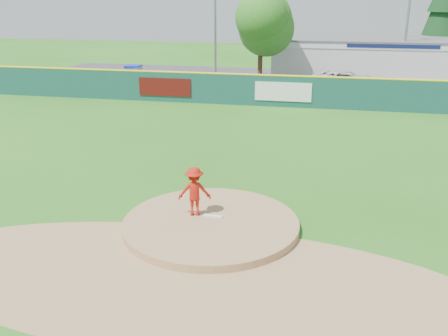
% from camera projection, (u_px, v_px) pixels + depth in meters
% --- Properties ---
extents(ground, '(120.00, 120.00, 0.00)m').
position_uv_depth(ground, '(211.00, 228.00, 15.62)').
color(ground, '#286B19').
rests_on(ground, ground).
extents(pitchers_mound, '(5.50, 5.50, 0.50)m').
position_uv_depth(pitchers_mound, '(211.00, 228.00, 15.62)').
color(pitchers_mound, '#9E774C').
rests_on(pitchers_mound, ground).
extents(pitching_rubber, '(0.60, 0.15, 0.04)m').
position_uv_depth(pitching_rubber, '(213.00, 216.00, 15.81)').
color(pitching_rubber, white).
rests_on(pitching_rubber, pitchers_mound).
extents(infield_dirt_arc, '(15.40, 15.40, 0.01)m').
position_uv_depth(infield_dirt_arc, '(184.00, 278.00, 12.85)').
color(infield_dirt_arc, '#9E774C').
rests_on(infield_dirt_arc, ground).
extents(parking_lot, '(44.00, 16.00, 0.02)m').
position_uv_depth(parking_lot, '(287.00, 83.00, 40.53)').
color(parking_lot, '#38383A').
rests_on(parking_lot, ground).
extents(pitcher, '(1.15, 0.83, 1.60)m').
position_uv_depth(pitcher, '(194.00, 191.00, 15.71)').
color(pitcher, '#B61B0F').
rests_on(pitcher, pitchers_mound).
extents(van, '(5.41, 2.95, 1.44)m').
position_uv_depth(van, '(346.00, 80.00, 37.61)').
color(van, silver).
rests_on(van, parking_lot).
extents(pool_building_grp, '(15.20, 8.20, 3.31)m').
position_uv_depth(pool_building_grp, '(362.00, 57.00, 43.43)').
color(pool_building_grp, silver).
rests_on(pool_building_grp, ground).
extents(fence_banners, '(11.49, 0.04, 1.20)m').
position_uv_depth(fence_banners, '(223.00, 89.00, 32.50)').
color(fence_banners, '#500E0B').
rests_on(fence_banners, ground).
extents(playground_slide, '(1.11, 3.14, 1.73)m').
position_uv_depth(playground_slide, '(133.00, 76.00, 38.32)').
color(playground_slide, '#1826D2').
rests_on(playground_slide, ground).
extents(outfield_fence, '(40.00, 0.14, 2.07)m').
position_uv_depth(outfield_fence, '(276.00, 90.00, 31.87)').
color(outfield_fence, '#154540').
rests_on(outfield_fence, ground).
extents(deciduous_tree, '(5.60, 5.60, 7.36)m').
position_uv_depth(deciduous_tree, '(261.00, 26.00, 37.57)').
color(deciduous_tree, '#382314').
rests_on(deciduous_tree, ground).
extents(conifer_tree, '(4.40, 4.40, 9.50)m').
position_uv_depth(conifer_tree, '(445.00, 9.00, 44.47)').
color(conifer_tree, '#382314').
rests_on(conifer_tree, ground).
extents(light_pole_left, '(1.75, 0.25, 11.00)m').
position_uv_depth(light_pole_left, '(215.00, 5.00, 39.69)').
color(light_pole_left, gray).
rests_on(light_pole_left, ground).
extents(light_pole_right, '(1.75, 0.25, 10.00)m').
position_uv_depth(light_pole_right, '(409.00, 12.00, 38.79)').
color(light_pole_right, gray).
rests_on(light_pole_right, ground).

